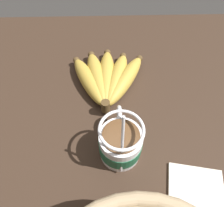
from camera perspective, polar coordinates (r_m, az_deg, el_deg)
The scene contains 4 objects.
table at distance 48.96cm, azimuth 1.87°, elevation -10.72°, with size 93.38×93.38×2.54cm.
coffee_mug at distance 43.16cm, azimuth 2.27°, elevation -10.35°, with size 12.48×8.42×16.68cm.
banana_bunch at distance 55.30cm, azimuth -1.42°, elevation 6.58°, with size 20.48×20.53×4.43cm.
napkin at distance 46.27cm, azimuth 21.33°, elevation -23.74°, with size 16.34×12.83×0.60cm.
Camera 1 is at (-20.16, 2.10, 45.83)cm, focal length 35.00 mm.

